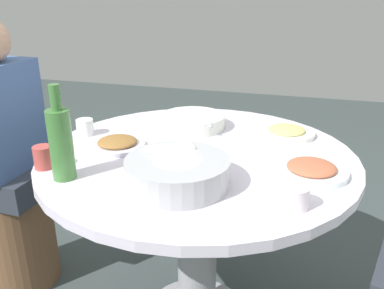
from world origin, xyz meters
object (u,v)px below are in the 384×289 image
Objects in this scene: dish_tofu_braise at (311,170)px; dish_stirfry at (117,144)px; tea_cup_side at (85,127)px; diner_left at (0,125)px; stool_for_diner_left at (21,237)px; soup_bowl at (193,122)px; rice_bowl at (177,172)px; round_dining_table at (197,198)px; dish_noodles at (287,132)px; tea_cup_far at (43,157)px; tea_cup_near at (294,197)px; green_bottle at (61,142)px.

dish_stirfry is at bearing -3.11° from dish_tofu_braise.
diner_left is (0.39, 0.02, -0.02)m from tea_cup_side.
soup_bowl is at bearing -163.88° from stool_for_diner_left.
dish_stirfry is (0.30, -0.22, -0.03)m from rice_bowl.
dish_stirfry is (0.29, 0.04, 0.20)m from round_dining_table.
round_dining_table is 0.45m from dish_noodles.
tea_cup_far is (0.46, 0.00, -0.01)m from rice_bowl.
round_dining_table reaches higher than stool_for_diner_left.
tea_cup_near is at bearing 128.26° from soup_bowl.
dish_noodles is at bearing -74.20° from dish_tofu_braise.
rice_bowl reaches higher than stool_for_diner_left.
rice_bowl is 0.46m from tea_cup_far.
tea_cup_side is at bearing 27.63° from soup_bowl.
soup_bowl reaches higher than dish_tofu_braise.
soup_bowl is at bearing -124.31° from tea_cup_far.
green_bottle is at bearing 8.21° from rice_bowl.
tea_cup_near is (-0.64, 0.26, 0.02)m from dish_stirfry.
soup_bowl is 0.63m from green_bottle.
dish_tofu_braise reaches higher than dish_noodles.
tea_cup_near is at bearing 164.68° from stool_for_diner_left.
tea_cup_far is at bearing 55.88° from dish_stirfry.
tea_cup_far is (0.80, -0.04, 0.01)m from tea_cup_near.
dish_tofu_braise is 1.12× the size of dish_stirfry.
dish_tofu_braise is 1.27m from diner_left.
rice_bowl is (-0.01, 0.26, 0.23)m from round_dining_table.
soup_bowl is 0.44m from tea_cup_side.
rice_bowl is 1.38× the size of dish_tofu_braise.
tea_cup_side is (0.19, -0.09, 0.02)m from dish_stirfry.
round_dining_table is 15.05× the size of tea_cup_far.
green_bottle is at bearing 146.91° from diner_left.
soup_bowl is at bearing -124.45° from dish_stirfry.
green_bottle is 0.70m from tea_cup_near.
dish_tofu_braise is at bearing -100.88° from tea_cup_near.
stool_for_diner_left is (1.26, -0.11, -0.56)m from dish_tofu_braise.
tea_cup_side is 0.09× the size of diner_left.
dish_noodles is 1.19m from diner_left.
dish_stirfry is at bearing -124.12° from tea_cup_far.
tea_cup_near is 0.80m from tea_cup_far.
tea_cup_side reaches higher than tea_cup_near.
stool_for_diner_left is (0.39, 0.02, -0.57)m from tea_cup_side.
dish_stirfry is (0.69, -0.04, -0.00)m from dish_tofu_braise.
round_dining_table is 16.68× the size of tea_cup_side.
tea_cup_near is (-0.35, 0.30, 0.21)m from round_dining_table.
stool_for_diner_left is at bearing -4.93° from dish_tofu_braise.
dish_stirfry is 0.70m from tea_cup_near.
dish_noodles is at bearing -144.17° from tea_cup_far.
dish_noodles is at bearing -118.20° from rice_bowl.
stool_for_diner_left is at bearing -2.17° from round_dining_table.
stool_for_diner_left is at bearing -18.49° from rice_bowl.
dish_stirfry is at bearing 27.75° from dish_noodles.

